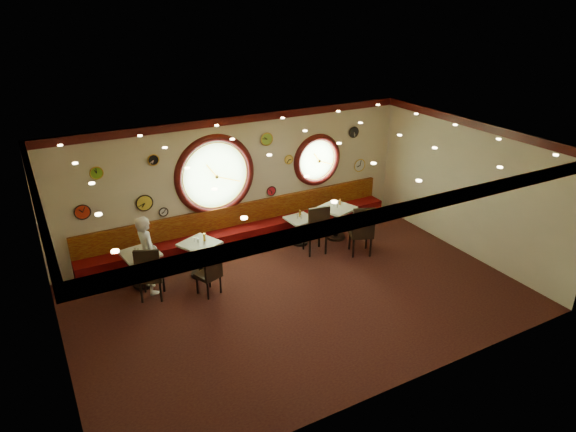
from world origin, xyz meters
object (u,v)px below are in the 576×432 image
object	(u,v)px
condiment_a_bottle	(143,246)
condiment_d_bottle	(340,202)
table_b	(200,255)
table_d	(336,219)
chair_b	(211,270)
condiment_a_pepper	(138,251)
condiment_b_salt	(194,240)
chair_a	(149,271)
condiment_a_salt	(135,250)
condiment_c_pepper	(301,217)
condiment_b_pepper	(198,240)
table_c	(300,228)
chair_d	(362,228)
condiment_d_salt	(334,204)
waiter	(148,255)
condiment_c_bottle	(300,213)
chair_c	(317,227)
condiment_c_salt	(298,217)
condiment_b_bottle	(204,237)
table_a	(141,265)
condiment_d_pepper	(337,206)

from	to	relation	value
condiment_a_bottle	condiment_d_bottle	xyz separation A→B (m)	(4.94, -0.07, 0.07)
table_b	table_d	size ratio (longest dim) A/B	0.99
chair_b	condiment_a_pepper	distance (m)	1.61
table_d	condiment_b_salt	xyz separation A→B (m)	(-3.73, -0.03, 0.32)
chair_a	chair_b	xyz separation A→B (m)	(1.14, -0.41, -0.09)
condiment_a_salt	condiment_c_pepper	bearing A→B (deg)	0.23
condiment_b_pepper	chair_b	bearing A→B (deg)	-94.26
table_c	chair_d	size ratio (longest dim) A/B	0.89
condiment_d_salt	condiment_a_salt	bearing A→B (deg)	179.76
condiment_b_pepper	condiment_d_bottle	distance (m)	3.84
table_d	waiter	world-z (taller)	waiter
condiment_a_pepper	condiment_c_bottle	bearing A→B (deg)	2.91
chair_c	waiter	size ratio (longest dim) A/B	0.45
condiment_c_pepper	condiment_c_bottle	world-z (taller)	condiment_c_bottle
chair_d	condiment_c_salt	distance (m)	1.62
chair_d	condiment_b_salt	distance (m)	3.89
condiment_b_salt	waiter	xyz separation A→B (m)	(-1.07, -0.21, 0.00)
condiment_a_pepper	condiment_c_bottle	world-z (taller)	condiment_a_pepper
condiment_b_pepper	chair_d	bearing A→B (deg)	-14.47
condiment_c_pepper	condiment_a_bottle	world-z (taller)	condiment_a_bottle
table_b	condiment_c_salt	world-z (taller)	table_b
chair_c	condiment_a_bottle	bearing A→B (deg)	179.45
chair_b	chair_c	bearing A→B (deg)	-9.58
chair_a	condiment_b_bottle	distance (m)	1.46
table_d	waiter	xyz separation A→B (m)	(-4.81, -0.24, 0.32)
condiment_d_bottle	waiter	size ratio (longest dim) A/B	0.10
table_c	table_a	bearing A→B (deg)	-178.36
table_d	condiment_c_salt	bearing A→B (deg)	169.91
table_a	waiter	xyz separation A→B (m)	(0.10, -0.29, 0.36)
condiment_c_salt	chair_c	bearing A→B (deg)	-78.55
table_a	condiment_d_bottle	size ratio (longest dim) A/B	4.85
chair_a	chair_d	distance (m)	4.92
condiment_b_salt	condiment_d_bottle	distance (m)	3.89
table_b	condiment_a_pepper	distance (m)	1.33
condiment_d_pepper	condiment_c_bottle	bearing A→B (deg)	162.49
table_d	condiment_b_pepper	distance (m)	3.69
condiment_d_pepper	condiment_b_bottle	world-z (taller)	condiment_b_bottle
chair_a	condiment_c_pepper	world-z (taller)	chair_a
table_a	condiment_b_pepper	size ratio (longest dim) A/B	7.98
table_d	chair_b	distance (m)	3.88
chair_d	waiter	bearing A→B (deg)	-167.00
condiment_b_salt	condiment_c_bottle	distance (m)	2.83
chair_d	chair_c	bearing A→B (deg)	170.40
condiment_a_salt	condiment_a_bottle	world-z (taller)	condiment_a_bottle
condiment_b_salt	condiment_c_salt	world-z (taller)	condiment_b_salt
condiment_c_pepper	table_c	bearing A→B (deg)	116.55
chair_c	condiment_c_pepper	world-z (taller)	chair_c
condiment_b_salt	condiment_b_pepper	size ratio (longest dim) A/B	0.91
table_b	table_c	distance (m)	2.71
chair_c	condiment_a_salt	size ratio (longest dim) A/B	8.67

